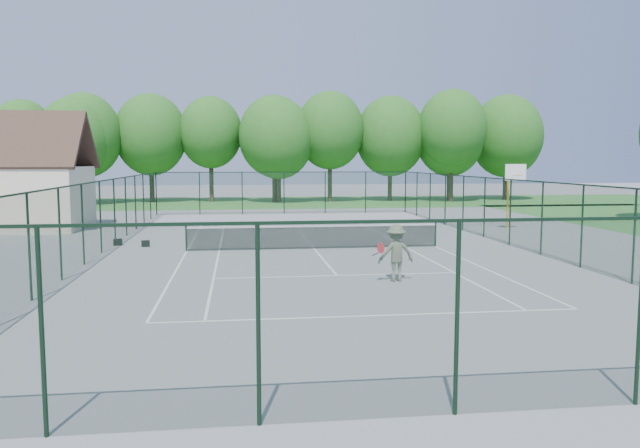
{
  "coord_description": "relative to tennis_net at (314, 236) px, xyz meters",
  "views": [
    {
      "loc": [
        -3.26,
        -26.89,
        3.91
      ],
      "look_at": [
        0.0,
        -2.0,
        1.3
      ],
      "focal_mm": 35.0,
      "sensor_mm": 36.0,
      "label": 1
    }
  ],
  "objects": [
    {
      "name": "sports_bag_b",
      "position": [
        -7.43,
        1.63,
        -0.43
      ],
      "size": [
        0.4,
        0.28,
        0.29
      ],
      "primitive_type": "cube",
      "rotation": [
        0.0,
        0.0,
        0.15
      ],
      "color": "black",
      "rests_on": "ground"
    },
    {
      "name": "basketball_goal",
      "position": [
        11.87,
        6.17,
        1.99
      ],
      "size": [
        1.2,
        1.43,
        3.65
      ],
      "color": "gold",
      "rests_on": "ground"
    },
    {
      "name": "sports_bag_a",
      "position": [
        -8.75,
        2.22,
        -0.42
      ],
      "size": [
        0.4,
        0.26,
        0.3
      ],
      "primitive_type": "cube",
      "rotation": [
        0.0,
        0.0,
        0.08
      ],
      "color": "black",
      "rests_on": "ground"
    },
    {
      "name": "court_lines",
      "position": [
        0.0,
        0.0,
        -0.57
      ],
      "size": [
        11.05,
        23.85,
        0.01
      ],
      "color": "white",
      "rests_on": "ground"
    },
    {
      "name": "utility_building",
      "position": [
        -16.0,
        10.0,
        2.54
      ],
      "size": [
        8.6,
        6.27,
        6.63
      ],
      "color": "#F3EAC4",
      "rests_on": "ground"
    },
    {
      "name": "grass_far",
      "position": [
        0.0,
        30.0,
        -0.57
      ],
      "size": [
        80.0,
        16.0,
        0.01
      ],
      "primitive_type": "cube",
      "color": "#3B8131",
      "rests_on": "ground"
    },
    {
      "name": "tennis_player",
      "position": [
        1.74,
        -7.56,
        0.34
      ],
      "size": [
        1.77,
        0.89,
        1.83
      ],
      "color": "#5F664B",
      "rests_on": "ground"
    },
    {
      "name": "fence_enclosure",
      "position": [
        0.0,
        0.0,
        0.98
      ],
      "size": [
        18.05,
        36.05,
        3.02
      ],
      "color": "#1C3A25",
      "rests_on": "ground"
    },
    {
      "name": "tennis_net",
      "position": [
        0.0,
        0.0,
        0.0
      ],
      "size": [
        11.08,
        0.08,
        1.1
      ],
      "color": "black",
      "rests_on": "ground"
    },
    {
      "name": "tree_line_far",
      "position": [
        0.0,
        30.0,
        5.42
      ],
      "size": [
        39.4,
        6.4,
        9.7
      ],
      "color": "#3F2F1F",
      "rests_on": "ground"
    },
    {
      "name": "ground",
      "position": [
        0.0,
        0.0,
        -0.58
      ],
      "size": [
        140.0,
        140.0,
        0.0
      ],
      "primitive_type": "plane",
      "color": "gray",
      "rests_on": "ground"
    }
  ]
}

